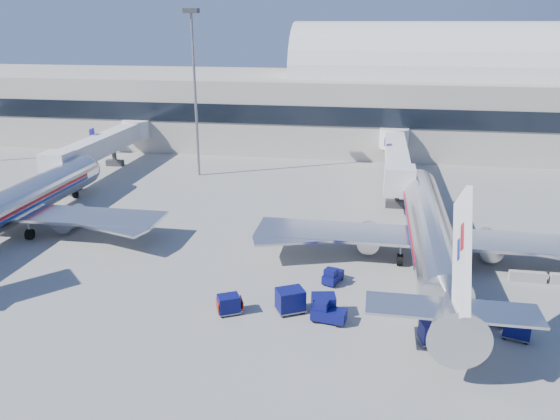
% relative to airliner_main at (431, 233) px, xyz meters
% --- Properties ---
extents(ground, '(260.00, 260.00, 0.00)m').
position_rel_airliner_main_xyz_m(ground, '(-10.00, -4.51, -2.93)').
color(ground, gray).
rests_on(ground, ground).
extents(terminal, '(170.00, 28.15, 21.00)m').
position_rel_airliner_main_xyz_m(terminal, '(-23.60, 51.46, 4.60)').
color(terminal, '#B2AA9E').
rests_on(terminal, ground).
extents(airliner_main, '(32.00, 37.26, 12.07)m').
position_rel_airliner_main_xyz_m(airliner_main, '(0.00, 0.00, 0.00)').
color(airliner_main, silver).
rests_on(airliner_main, ground).
extents(airliner_mid, '(32.00, 37.26, 12.07)m').
position_rel_airliner_main_xyz_m(airliner_mid, '(-42.00, 0.00, 0.00)').
color(airliner_mid, silver).
rests_on(airliner_mid, ground).
extents(jetbridge_near, '(4.40, 27.50, 6.25)m').
position_rel_airliner_main_xyz_m(jetbridge_near, '(-2.40, 26.30, 1.00)').
color(jetbridge_near, silver).
rests_on(jetbridge_near, ground).
extents(jetbridge_mid, '(4.40, 27.50, 6.25)m').
position_rel_airliner_main_xyz_m(jetbridge_mid, '(-44.40, 26.30, 1.00)').
color(jetbridge_mid, silver).
rests_on(jetbridge_mid, ground).
extents(mast_west, '(2.00, 1.20, 22.60)m').
position_rel_airliner_main_xyz_m(mast_west, '(-30.00, 25.49, 11.87)').
color(mast_west, slate).
rests_on(mast_west, ground).
extents(barrier_near, '(3.00, 0.55, 0.90)m').
position_rel_airliner_main_xyz_m(barrier_near, '(8.00, -2.51, -2.48)').
color(barrier_near, '#9E9E96').
rests_on(barrier_near, ground).
extents(tug_lead, '(2.70, 1.68, 1.65)m').
position_rel_airliner_main_xyz_m(tug_lead, '(-8.21, -11.92, -2.18)').
color(tug_lead, '#0A0C4C').
rests_on(tug_lead, ground).
extents(tug_right, '(2.60, 1.70, 1.56)m').
position_rel_airliner_main_xyz_m(tug_right, '(3.98, -10.17, -2.22)').
color(tug_right, '#0A0C4C').
rests_on(tug_right, ground).
extents(tug_left, '(1.81, 2.45, 1.44)m').
position_rel_airliner_main_xyz_m(tug_left, '(-8.35, -5.59, -2.27)').
color(tug_left, '#0A0C4C').
rests_on(tug_left, ground).
extents(cart_train_a, '(2.11, 1.76, 1.64)m').
position_rel_airliner_main_xyz_m(cart_train_a, '(-8.59, -11.03, -2.05)').
color(cart_train_a, '#0A0C4C').
rests_on(cart_train_a, ground).
extents(cart_train_b, '(2.63, 2.42, 1.87)m').
position_rel_airliner_main_xyz_m(cart_train_b, '(-11.12, -10.97, -1.93)').
color(cart_train_b, '#0A0C4C').
rests_on(cart_train_b, ground).
extents(cart_train_c, '(2.07, 1.90, 1.47)m').
position_rel_airliner_main_xyz_m(cart_train_c, '(-15.67, -12.00, -2.14)').
color(cart_train_c, '#0A0C4C').
rests_on(cart_train_c, ground).
extents(cart_solo_near, '(2.10, 1.79, 1.59)m').
position_rel_airliner_main_xyz_m(cart_solo_near, '(-0.82, -13.59, -2.08)').
color(cart_solo_near, '#0A0C4C').
rests_on(cart_solo_near, ground).
extents(cart_solo_far, '(2.22, 1.92, 1.66)m').
position_rel_airliner_main_xyz_m(cart_solo_far, '(5.03, -11.89, -2.04)').
color(cart_solo_far, '#0A0C4C').
rests_on(cart_solo_far, ground).
extents(cart_open_red, '(2.31, 2.02, 0.52)m').
position_rel_airliner_main_xyz_m(cart_open_red, '(-15.62, -11.83, -2.56)').
color(cart_open_red, slate).
rests_on(cart_open_red, ground).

